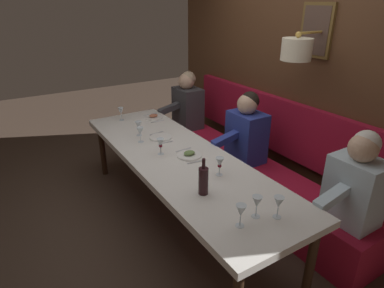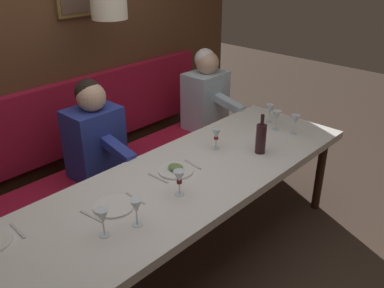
% 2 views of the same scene
% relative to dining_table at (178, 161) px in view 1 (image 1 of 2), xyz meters
% --- Properties ---
extents(ground_plane, '(12.00, 12.00, 0.00)m').
position_rel_dining_table_xyz_m(ground_plane, '(0.00, 0.00, -0.68)').
color(ground_plane, '#423328').
extents(dining_table, '(0.90, 2.93, 0.74)m').
position_rel_dining_table_xyz_m(dining_table, '(0.00, 0.00, 0.00)').
color(dining_table, silver).
rests_on(dining_table, ground_plane).
extents(banquette_bench, '(0.52, 3.13, 0.45)m').
position_rel_dining_table_xyz_m(banquette_bench, '(0.89, 0.00, -0.46)').
color(banquette_bench, maroon).
rests_on(banquette_bench, ground_plane).
extents(back_wall_panel, '(0.59, 4.33, 2.90)m').
position_rel_dining_table_xyz_m(back_wall_panel, '(1.46, -0.01, 0.68)').
color(back_wall_panel, '#51331E').
rests_on(back_wall_panel, ground_plane).
extents(diner_nearest, '(0.60, 0.40, 0.79)m').
position_rel_dining_table_xyz_m(diner_nearest, '(0.88, -1.28, 0.13)').
color(diner_nearest, silver).
rests_on(diner_nearest, banquette_bench).
extents(diner_near, '(0.60, 0.40, 0.79)m').
position_rel_dining_table_xyz_m(diner_near, '(0.88, 0.03, 0.13)').
color(diner_near, '#283893').
rests_on(diner_near, banquette_bench).
extents(diner_middle, '(0.60, 0.40, 0.79)m').
position_rel_dining_table_xyz_m(diner_middle, '(0.88, 1.29, 0.13)').
color(diner_middle, '#3D3D42').
rests_on(diner_middle, banquette_bench).
extents(place_setting_0, '(0.24, 0.32, 0.05)m').
position_rel_dining_table_xyz_m(place_setting_0, '(0.09, -0.06, 0.07)').
color(place_setting_0, white).
rests_on(place_setting_0, dining_table).
extents(place_setting_1, '(0.24, 0.32, 0.01)m').
position_rel_dining_table_xyz_m(place_setting_1, '(0.06, 0.48, 0.07)').
color(place_setting_1, white).
rests_on(place_setting_1, dining_table).
extents(place_setting_2, '(0.24, 0.31, 0.05)m').
position_rel_dining_table_xyz_m(place_setting_2, '(0.28, 1.12, 0.07)').
color(place_setting_2, white).
rests_on(place_setting_2, dining_table).
extents(wine_glass_0, '(0.07, 0.07, 0.16)m').
position_rel_dining_table_xyz_m(wine_glass_0, '(-0.12, 0.12, 0.17)').
color(wine_glass_0, silver).
rests_on(wine_glass_0, dining_table).
extents(wine_glass_1, '(0.07, 0.07, 0.16)m').
position_rel_dining_table_xyz_m(wine_glass_1, '(-0.02, -1.13, 0.18)').
color(wine_glass_1, silver).
rests_on(wine_glass_1, dining_table).
extents(wine_glass_2, '(0.07, 0.07, 0.16)m').
position_rel_dining_table_xyz_m(wine_glass_2, '(-0.17, 0.50, 0.18)').
color(wine_glass_2, silver).
rests_on(wine_glass_2, dining_table).
extents(wine_glass_3, '(0.07, 0.07, 0.16)m').
position_rel_dining_table_xyz_m(wine_glass_3, '(0.12, -0.51, 0.17)').
color(wine_glass_3, silver).
rests_on(wine_glass_3, dining_table).
extents(wine_glass_4, '(0.07, 0.07, 0.16)m').
position_rel_dining_table_xyz_m(wine_glass_4, '(0.10, -1.21, 0.18)').
color(wine_glass_4, silver).
rests_on(wine_glass_4, dining_table).
extents(wine_glass_5, '(0.07, 0.07, 0.16)m').
position_rel_dining_table_xyz_m(wine_glass_5, '(-0.17, -1.15, 0.18)').
color(wine_glass_5, silver).
rests_on(wine_glass_5, dining_table).
extents(wine_glass_6, '(0.07, 0.07, 0.16)m').
position_rel_dining_table_xyz_m(wine_glass_6, '(-0.11, 0.68, 0.18)').
color(wine_glass_6, silver).
rests_on(wine_glass_6, dining_table).
extents(wine_glass_7, '(0.07, 0.07, 0.16)m').
position_rel_dining_table_xyz_m(wine_glass_7, '(-0.10, 1.26, 0.18)').
color(wine_glass_7, silver).
rests_on(wine_glass_7, dining_table).
extents(wine_bottle, '(0.08, 0.08, 0.30)m').
position_rel_dining_table_xyz_m(wine_bottle, '(-0.16, -0.69, 0.17)').
color(wine_bottle, '#33191E').
rests_on(wine_bottle, dining_table).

